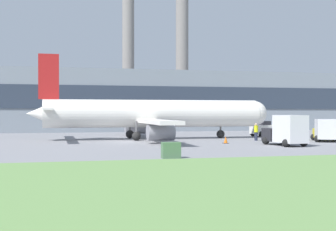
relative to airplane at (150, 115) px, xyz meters
The scene contains 11 objects.
ground_plane 5.80m from the airplane, 129.06° to the right, with size 400.00×400.00×0.00m, color gray.
terminal_building 25.46m from the airplane, 98.52° to the left, with size 87.91×13.23×20.27m.
smokestack_left 58.54m from the airplane, 83.41° to the left, with size 3.14×3.14×42.73m.
smokestack_right 64.20m from the airplane, 71.05° to the left, with size 3.54×3.54×34.73m.
airplane is the anchor object (origin of this frame).
pushback_tug 15.46m from the airplane, 10.32° to the left, with size 3.59×2.84×1.89m.
baggage_truck 18.80m from the airplane, 26.17° to the right, with size 4.02×5.17×2.29m.
fuel_truck 16.09m from the airplane, 51.94° to the right, with size 2.75×5.05×2.77m.
ground_crew_person 11.70m from the airplane, 26.12° to the right, with size 0.56×0.56×1.84m.
traffic_cone_near_nose 10.38m from the airplane, 55.57° to the right, with size 0.55×0.55×0.69m.
utility_cabinet 21.33m from the airplane, 98.18° to the right, with size 1.22×0.67×1.07m.
Camera 1 is at (-7.45, -46.93, 3.10)m, focal length 50.00 mm.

